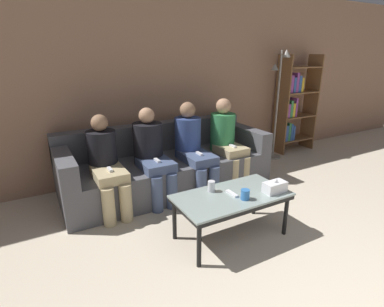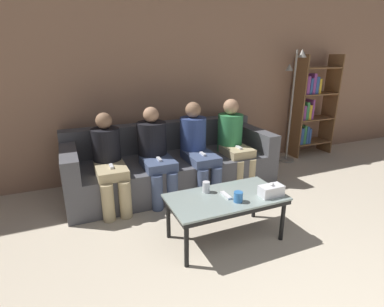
{
  "view_description": "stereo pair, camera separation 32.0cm",
  "coord_description": "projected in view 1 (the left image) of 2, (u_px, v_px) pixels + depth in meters",
  "views": [
    {
      "loc": [
        -1.48,
        -0.08,
        1.69
      ],
      "look_at": [
        0.0,
        2.57,
        0.67
      ],
      "focal_mm": 28.0,
      "sensor_mm": 36.0,
      "label": 1
    },
    {
      "loc": [
        -1.2,
        -0.22,
        1.69
      ],
      "look_at": [
        0.0,
        2.57,
        0.67
      ],
      "focal_mm": 28.0,
      "sensor_mm": 36.0,
      "label": 2
    }
  ],
  "objects": [
    {
      "name": "seated_person_left_end",
      "position": [
        106.0,
        162.0,
        3.25
      ],
      "size": [
        0.32,
        0.7,
        1.07
      ],
      "color": "tan",
      "rests_on": "ground_plane"
    },
    {
      "name": "tissue_box",
      "position": [
        275.0,
        187.0,
        2.81
      ],
      "size": [
        0.22,
        0.12,
        0.13
      ],
      "color": "white",
      "rests_on": "coffee_table"
    },
    {
      "name": "seated_person_mid_right",
      "position": [
        192.0,
        145.0,
        3.75
      ],
      "size": [
        0.33,
        0.73,
        1.12
      ],
      "color": "#47567A",
      "rests_on": "ground_plane"
    },
    {
      "name": "game_remote",
      "position": [
        232.0,
        194.0,
        2.76
      ],
      "size": [
        0.04,
        0.15,
        0.02
      ],
      "color": "white",
      "rests_on": "coffee_table"
    },
    {
      "name": "cup_near_left",
      "position": [
        245.0,
        194.0,
        2.66
      ],
      "size": [
        0.08,
        0.08,
        0.09
      ],
      "color": "#3372BF",
      "rests_on": "coffee_table"
    },
    {
      "name": "wall_back",
      "position": [
        146.0,
        83.0,
        4.05
      ],
      "size": [
        12.0,
        0.06,
        2.6
      ],
      "color": "#9E755B",
      "rests_on": "ground_plane"
    },
    {
      "name": "cup_near_right",
      "position": [
        211.0,
        186.0,
        2.82
      ],
      "size": [
        0.07,
        0.07,
        0.1
      ],
      "color": "silver",
      "rests_on": "coffee_table"
    },
    {
      "name": "seated_person_right_end",
      "position": [
        226.0,
        138.0,
        4.02
      ],
      "size": [
        0.33,
        0.63,
        1.12
      ],
      "color": "tan",
      "rests_on": "ground_plane"
    },
    {
      "name": "standing_lamp",
      "position": [
        279.0,
        94.0,
        4.79
      ],
      "size": [
        0.31,
        0.26,
        1.75
      ],
      "color": "gray",
      "rests_on": "ground_plane"
    },
    {
      "name": "bookshelf",
      "position": [
        293.0,
        105.0,
        5.22
      ],
      "size": [
        0.75,
        0.32,
        1.67
      ],
      "color": "brown",
      "rests_on": "ground_plane"
    },
    {
      "name": "couch",
      "position": [
        166.0,
        166.0,
        3.9
      ],
      "size": [
        2.62,
        0.99,
        0.8
      ],
      "color": "#515156",
      "rests_on": "ground_plane"
    },
    {
      "name": "seated_person_mid_left",
      "position": [
        151.0,
        152.0,
        3.51
      ],
      "size": [
        0.35,
        0.69,
        1.09
      ],
      "color": "#47567A",
      "rests_on": "ground_plane"
    },
    {
      "name": "coffee_table",
      "position": [
        232.0,
        199.0,
        2.78
      ],
      "size": [
        1.07,
        0.55,
        0.45
      ],
      "color": "#8C9E99",
      "rests_on": "ground_plane"
    }
  ]
}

